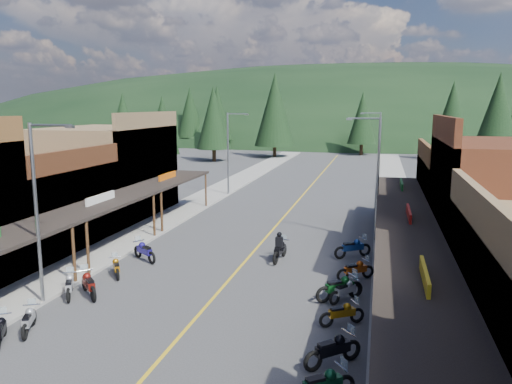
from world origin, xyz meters
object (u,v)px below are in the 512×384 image
Objects in this scene: streetlight_0 at (39,206)px; pine_4 at (452,115)px; bike_west_3 at (0,330)px; bike_west_8 at (144,250)px; shop_west_2 at (28,207)px; pedestrian_east_a at (408,328)px; shop_east_3 at (479,199)px; streetlight_1 at (229,150)px; bike_east_3 at (323,383)px; rider_on_bike at (280,249)px; bike_east_8 at (356,269)px; pedestrian_east_b at (399,227)px; shop_west_3 at (108,171)px; pine_0 at (123,117)px; streetlight_2 at (376,174)px; pine_2 at (275,110)px; pine_1 at (217,113)px; bike_east_6 at (345,289)px; bike_west_5 at (69,284)px; bike_east_9 at (353,247)px; pine_10 at (214,118)px; bike_west_7 at (116,266)px; bike_west_6 at (89,283)px; bike_east_7 at (340,286)px; bike_east_5 at (342,312)px; pine_3 at (362,118)px; bike_west_4 at (29,319)px; bike_east_4 at (333,348)px; pine_8 at (163,125)px; streetlight_3 at (378,146)px.

pine_4 is at bearing 69.29° from streetlight_0.
bike_west_3 is 0.91× the size of bike_west_8.
shop_west_2 reaches higher than pedestrian_east_a.
streetlight_1 reaches higher than shop_east_3.
rider_on_bike reaches higher than bike_east_3.
bike_east_8 is 8.18m from pedestrian_east_b.
shop_west_3 is 57.15m from pine_0.
streetlight_2 is 52.91m from pine_2.
shop_west_2 is 69.22m from pine_1.
bike_east_6 is (29.89, -72.43, -6.67)m from pine_1.
pine_2 reaches higher than shop_west_3.
pine_1 is at bearing -105.78° from pedestrian_east_b.
bike_west_8 is at bearing 51.51° from bike_west_5.
bike_west_5 is at bearing -86.79° from pine_2.
bike_east_9 is (-12.14, -55.74, -6.58)m from pine_4.
rider_on_bike is (-16.12, -57.32, -6.54)m from pine_4.
pine_10 reaches higher than bike_west_7.
bike_west_5 is 14.94m from pedestrian_east_a.
bike_west_6 is at bearing 51.96° from bike_west_3.
shop_west_2 is 5.09× the size of bike_east_3.
shop_west_3 is 27.56m from shop_east_3.
bike_east_7 is at bearing -11.90° from shop_west_2.
pine_0 is 84.37m from pedestrian_east_a.
pine_10 is 53.69m from bike_west_7.
shop_east_3 is at bearing 97.50° from bike_east_6.
bike_east_8 reaches higher than bike_east_6.
streetlight_1 is 45.54m from pine_4.
bike_west_7 is at bearing -85.98° from pine_2.
streetlight_0 reaches higher than bike_east_6.
bike_east_5 is 0.93× the size of bike_east_8.
pine_3 is 27.20m from pine_10.
pine_1 reaches higher than bike_east_3.
bike_west_3 is (7.63, -20.96, -2.94)m from shop_west_3.
pine_0 reaches higher than shop_east_3.
shop_west_2 is at bearing 120.44° from bike_west_7.
bike_east_8 is at bearing -21.76° from bike_west_6.
bike_west_3 is 10.49m from bike_west_8.
pine_10 is 56.47m from bike_west_5.
bike_east_3 is 1.21× the size of pedestrian_east_a.
bike_west_4 is 0.87× the size of bike_west_8.
pine_3 is at bearing -129.09° from pedestrian_east_b.
bike_west_5 is 20.02m from pedestrian_east_b.
pine_3 reaches higher than bike_east_4.
pine_4 is 71.81m from bike_east_3.
shop_west_3 is 6.37× the size of pedestrian_east_b.
bike_east_5 is (-7.82, -16.28, -1.98)m from shop_east_3.
pine_0 is 4.94× the size of bike_west_8.
bike_east_6 is at bearing 15.53° from streetlight_0.
pine_8 reaches higher than rider_on_bike.
streetlight_3 reaches higher than bike_east_8.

